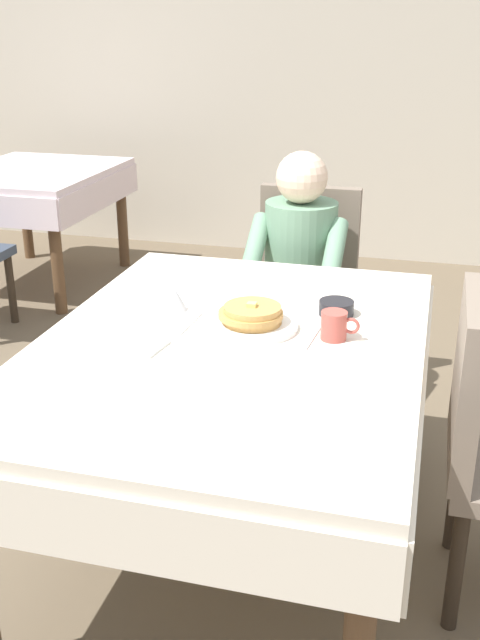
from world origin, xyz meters
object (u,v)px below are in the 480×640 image
plate_breakfast (252,326)px  background_table_far (35,188)px  syrup_pitcher (175,299)px  fork_left_of_plate (190,324)px  dining_table_main (231,366)px  spoon_near_edge (226,369)px  knife_right_of_plate (313,336)px  cup_coffee (335,326)px  diner_person (298,261)px  breakfast_stack (252,314)px  chair_diner (304,281)px  bowl_butter (336,308)px

plate_breakfast → background_table_far: (-1.93, 2.13, -0.13)m
syrup_pitcher → fork_left_of_plate: bearing=-51.1°
dining_table_main → plate_breakfast: 0.14m
dining_table_main → spoon_near_edge: (0.04, -0.21, 0.09)m
spoon_near_edge → knife_right_of_plate: bearing=47.0°
syrup_pitcher → cup_coffee: bearing=-10.9°
plate_breakfast → diner_person: bearing=91.8°
fork_left_of_plate → spoon_near_edge: 0.34m
knife_right_of_plate → breakfast_stack: bearing=86.8°
plate_breakfast → spoon_near_edge: plate_breakfast is taller
plate_breakfast → syrup_pitcher: 0.29m
diner_person → plate_breakfast: (0.03, -0.92, 0.08)m
dining_table_main → chair_diner: (0.01, 1.17, -0.12)m
breakfast_stack → plate_breakfast: bearing=-77.6°
chair_diner → syrup_pitcher: chair_diner is taller
dining_table_main → plate_breakfast: size_ratio=5.44×
knife_right_of_plate → spoon_near_edge: (-0.19, -0.28, 0.00)m
chair_diner → background_table_far: size_ratio=0.83×
syrup_pitcher → background_table_far: syrup_pitcher is taller
bowl_butter → knife_right_of_plate: bowl_butter is taller
dining_table_main → chair_diner: chair_diner is taller
diner_person → spoon_near_edge: (0.03, -1.22, 0.07)m
dining_table_main → plate_breakfast: (0.04, 0.09, 0.10)m
dining_table_main → chair_diner: bearing=89.5°
chair_diner → diner_person: bearing=90.0°
bowl_butter → syrup_pitcher: syrup_pitcher is taller
diner_person → background_table_far: size_ratio=1.00×
diner_person → knife_right_of_plate: bearing=103.1°
fork_left_of_plate → knife_right_of_plate: bearing=-86.9°
dining_table_main → breakfast_stack: 0.17m
chair_diner → fork_left_of_plate: size_ratio=5.17×
chair_diner → spoon_near_edge: (0.03, -1.37, 0.21)m
dining_table_main → syrup_pitcher: size_ratio=19.05×
syrup_pitcher → background_table_far: (-1.66, 2.05, -0.15)m
syrup_pitcher → fork_left_of_plate: size_ratio=0.44×
chair_diner → fork_left_of_plate: (-0.16, -1.10, 0.21)m
bowl_butter → knife_right_of_plate: 0.20m
chair_diner → dining_table_main: bearing=89.5°
plate_breakfast → syrup_pitcher: (-0.27, 0.08, 0.03)m
spoon_near_edge → diner_person: bearing=82.3°
cup_coffee → fork_left_of_plate: cup_coffee is taller
cup_coffee → knife_right_of_plate: bearing=-178.7°
plate_breakfast → fork_left_of_plate: size_ratio=1.56×
background_table_far → plate_breakfast: bearing=-47.8°
diner_person → plate_breakfast: 0.92m
fork_left_of_plate → spoon_near_edge: bearing=-142.1°
knife_right_of_plate → background_table_far: (-2.12, 2.15, -0.12)m
bowl_butter → knife_right_of_plate: size_ratio=0.55×
chair_diner → bowl_butter: size_ratio=8.45×
bowl_butter → diner_person: bearing=109.2°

